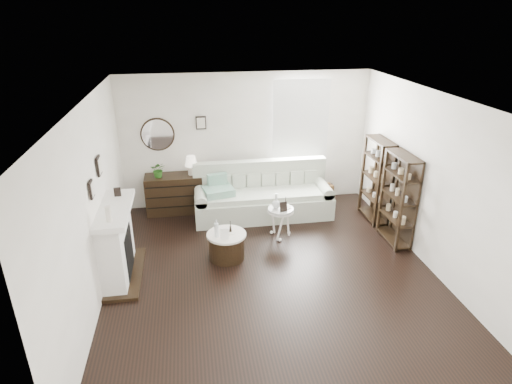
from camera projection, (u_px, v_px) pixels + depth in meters
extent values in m
plane|color=black|center=(272.00, 272.00, 6.70)|extent=(5.50, 5.50, 0.00)
plane|color=white|center=(275.00, 100.00, 5.64)|extent=(5.50, 5.50, 0.00)
plane|color=silver|center=(247.00, 140.00, 8.66)|extent=(5.00, 0.00, 5.00)
plane|color=silver|center=(335.00, 319.00, 3.68)|extent=(5.00, 0.00, 5.00)
plane|color=silver|center=(93.00, 205.00, 5.80)|extent=(0.00, 5.50, 5.50)
plane|color=silver|center=(433.00, 183.00, 6.53)|extent=(0.00, 5.50, 5.50)
cube|color=white|center=(300.00, 126.00, 8.71)|extent=(1.00, 0.02, 1.80)
cube|color=silver|center=(301.00, 127.00, 8.65)|extent=(1.15, 0.02, 1.90)
cylinder|color=silver|center=(158.00, 135.00, 8.30)|extent=(0.60, 0.03, 0.60)
cube|color=black|center=(201.00, 123.00, 8.35)|extent=(0.20, 0.03, 0.26)
cube|color=white|center=(116.00, 244.00, 6.42)|extent=(0.34, 1.20, 1.10)
cube|color=black|center=(120.00, 253.00, 6.48)|extent=(0.30, 0.65, 0.70)
cube|color=white|center=(115.00, 210.00, 6.20)|extent=(0.44, 1.35, 0.08)
cube|color=black|center=(126.00, 273.00, 6.64)|extent=(0.50, 1.40, 0.05)
cylinder|color=silver|center=(108.00, 214.00, 5.73)|extent=(0.08, 0.08, 0.22)
cube|color=black|center=(117.00, 192.00, 6.52)|extent=(0.10, 0.03, 0.14)
cube|color=black|center=(91.00, 189.00, 5.66)|extent=(0.03, 0.18, 0.24)
cube|color=black|center=(99.00, 166.00, 6.21)|extent=(0.03, 0.22, 0.28)
cube|color=black|center=(377.00, 180.00, 8.13)|extent=(0.30, 0.80, 1.60)
cylinder|color=beige|center=(379.00, 199.00, 8.01)|extent=(0.08, 0.08, 0.11)
cylinder|color=beige|center=(374.00, 194.00, 8.24)|extent=(0.08, 0.08, 0.11)
cylinder|color=beige|center=(369.00, 189.00, 8.47)|extent=(0.08, 0.08, 0.11)
cylinder|color=beige|center=(382.00, 179.00, 7.86)|extent=(0.08, 0.08, 0.11)
cylinder|color=beige|center=(376.00, 174.00, 8.08)|extent=(0.08, 0.08, 0.11)
cylinder|color=beige|center=(371.00, 170.00, 8.31)|extent=(0.08, 0.08, 0.11)
cylinder|color=beige|center=(385.00, 158.00, 7.70)|extent=(0.08, 0.08, 0.11)
cylinder|color=beige|center=(379.00, 154.00, 7.92)|extent=(0.08, 0.08, 0.11)
cylinder|color=beige|center=(373.00, 150.00, 8.15)|extent=(0.08, 0.08, 0.11)
cube|color=black|center=(398.00, 199.00, 7.32)|extent=(0.30, 0.80, 1.60)
cylinder|color=beige|center=(402.00, 220.00, 7.20)|extent=(0.08, 0.08, 0.11)
cylinder|color=beige|center=(395.00, 214.00, 7.42)|extent=(0.08, 0.08, 0.11)
cylinder|color=beige|center=(389.00, 208.00, 7.65)|extent=(0.08, 0.08, 0.11)
cylinder|color=beige|center=(405.00, 199.00, 7.04)|extent=(0.08, 0.08, 0.11)
cylinder|color=beige|center=(398.00, 193.00, 7.27)|extent=(0.08, 0.08, 0.11)
cylinder|color=beige|center=(392.00, 187.00, 7.49)|extent=(0.08, 0.08, 0.11)
cylinder|color=beige|center=(409.00, 176.00, 6.88)|extent=(0.08, 0.08, 0.11)
cylinder|color=beige|center=(401.00, 171.00, 7.11)|extent=(0.08, 0.08, 0.11)
cylinder|color=beige|center=(395.00, 166.00, 7.34)|extent=(0.08, 0.08, 0.11)
cube|color=#A6B09D|center=(263.00, 205.00, 8.46)|extent=(2.67, 0.92, 0.43)
cube|color=#A6B09D|center=(263.00, 194.00, 8.33)|extent=(2.31, 0.74, 0.10)
cube|color=#A6B09D|center=(260.00, 180.00, 8.63)|extent=(2.67, 0.21, 0.82)
cube|color=#A6B09D|center=(201.00, 207.00, 8.26)|extent=(0.23, 0.87, 0.53)
cube|color=#A6B09D|center=(322.00, 199.00, 8.62)|extent=(0.23, 0.87, 0.53)
cube|color=#2A9C76|center=(218.00, 191.00, 8.13)|extent=(0.63, 0.56, 0.14)
cube|color=brown|center=(317.00, 196.00, 8.90)|extent=(0.68, 0.33, 0.43)
cube|color=black|center=(176.00, 194.00, 8.57)|extent=(1.17, 0.49, 0.78)
cube|color=black|center=(176.00, 207.00, 8.41)|extent=(1.12, 0.01, 0.02)
cube|color=black|center=(176.00, 197.00, 8.33)|extent=(1.12, 0.01, 0.02)
cube|color=black|center=(175.00, 187.00, 8.24)|extent=(1.12, 0.01, 0.01)
imported|color=#27601B|center=(158.00, 170.00, 8.27)|extent=(0.30, 0.26, 0.32)
cylinder|color=black|center=(227.00, 247.00, 7.02)|extent=(0.59, 0.59, 0.41)
cylinder|color=silver|center=(226.00, 235.00, 6.93)|extent=(0.64, 0.64, 0.04)
cylinder|color=silver|center=(281.00, 209.00, 7.54)|extent=(0.46, 0.46, 0.03)
cylinder|color=white|center=(281.00, 211.00, 7.56)|extent=(0.47, 0.47, 0.02)
cylinder|color=white|center=(280.00, 223.00, 7.65)|extent=(0.04, 0.04, 0.53)
cylinder|color=silver|center=(217.00, 228.00, 6.78)|extent=(0.07, 0.07, 0.29)
cube|color=white|center=(224.00, 234.00, 6.74)|extent=(0.14, 0.07, 0.18)
cube|color=black|center=(283.00, 207.00, 7.39)|extent=(0.14, 0.07, 0.17)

